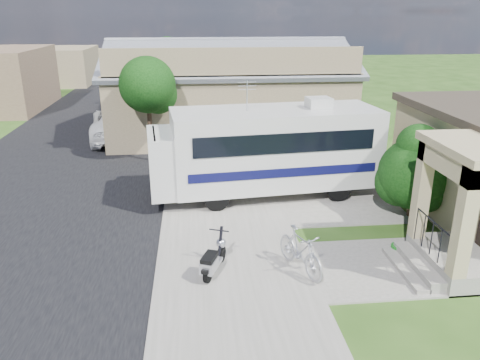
{
  "coord_description": "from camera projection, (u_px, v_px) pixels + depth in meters",
  "views": [
    {
      "loc": [
        -1.88,
        -11.29,
        6.31
      ],
      "look_at": [
        -0.5,
        2.5,
        1.3
      ],
      "focal_mm": 35.0,
      "sensor_mm": 36.0,
      "label": 1
    }
  ],
  "objects": [
    {
      "name": "motorhome",
      "position": [
        267.0,
        148.0,
        16.47
      ],
      "size": [
        8.21,
        3.29,
        4.1
      ],
      "rotation": [
        0.0,
        0.0,
        0.1
      ],
      "color": "#B8B8B4",
      "rests_on": "ground"
    },
    {
      "name": "street_slab",
      "position": [
        73.0,
        156.0,
        21.53
      ],
      "size": [
        9.0,
        80.0,
        0.02
      ],
      "primitive_type": "cube",
      "color": "black",
      "rests_on": "ground"
    },
    {
      "name": "ground",
      "position": [
        267.0,
        254.0,
        12.88
      ],
      "size": [
        120.0,
        120.0,
        0.0
      ],
      "primitive_type": "plane",
      "color": "#1F3D10"
    },
    {
      "name": "street_tree_c",
      "position": [
        169.0,
        53.0,
        37.72
      ],
      "size": [
        2.44,
        2.4,
        4.42
      ],
      "color": "black",
      "rests_on": "ground"
    },
    {
      "name": "street_tree_a",
      "position": [
        150.0,
        88.0,
        19.9
      ],
      "size": [
        2.44,
        2.4,
        4.58
      ],
      "color": "black",
      "rests_on": "ground"
    },
    {
      "name": "scooter",
      "position": [
        213.0,
        259.0,
        11.72
      ],
      "size": [
        0.81,
        1.46,
        1.0
      ],
      "rotation": [
        0.0,
        0.0,
        -0.38
      ],
      "color": "black",
      "rests_on": "ground"
    },
    {
      "name": "driveway_slab",
      "position": [
        288.0,
        192.0,
        17.23
      ],
      "size": [
        7.0,
        6.0,
        0.05
      ],
      "primitive_type": "cube",
      "color": "slate",
      "rests_on": "ground"
    },
    {
      "name": "street_tree_b",
      "position": [
        163.0,
        61.0,
        29.21
      ],
      "size": [
        2.44,
        2.4,
        4.73
      ],
      "color": "black",
      "rests_on": "ground"
    },
    {
      "name": "warehouse",
      "position": [
        228.0,
        96.0,
        25.28
      ],
      "size": [
        12.5,
        8.4,
        5.04
      ],
      "color": "#716347",
      "rests_on": "ground"
    },
    {
      "name": "pickup_truck",
      "position": [
        120.0,
        122.0,
        24.47
      ],
      "size": [
        3.57,
        6.36,
        1.68
      ],
      "primitive_type": "imported",
      "rotation": [
        0.0,
        0.0,
        3.28
      ],
      "color": "white",
      "rests_on": "ground"
    },
    {
      "name": "bicycle",
      "position": [
        300.0,
        253.0,
        11.79
      ],
      "size": [
        1.19,
        1.96,
        1.14
      ],
      "primitive_type": "imported",
      "rotation": [
        0.0,
        0.0,
        0.37
      ],
      "color": "#B5B5BD",
      "rests_on": "ground"
    },
    {
      "name": "garden_hose",
      "position": [
        399.0,
        249.0,
        12.94
      ],
      "size": [
        0.44,
        0.44,
        0.2
      ],
      "primitive_type": "cylinder",
      "color": "#146619",
      "rests_on": "ground"
    },
    {
      "name": "shrub",
      "position": [
        416.0,
        170.0,
        14.79
      ],
      "size": [
        2.51,
        2.4,
        3.08
      ],
      "color": "black",
      "rests_on": "ground"
    },
    {
      "name": "van",
      "position": [
        125.0,
        99.0,
        30.87
      ],
      "size": [
        3.45,
        6.18,
        1.69
      ],
      "primitive_type": "imported",
      "rotation": [
        0.0,
        0.0,
        0.19
      ],
      "color": "white",
      "rests_on": "ground"
    },
    {
      "name": "walk_slab",
      "position": [
        386.0,
        266.0,
        12.22
      ],
      "size": [
        4.0,
        3.0,
        0.05
      ],
      "primitive_type": "cube",
      "color": "slate",
      "rests_on": "ground"
    },
    {
      "name": "distant_bldg_near",
      "position": [
        48.0,
        66.0,
        42.74
      ],
      "size": [
        8.0,
        7.0,
        3.2
      ],
      "primitive_type": "cube",
      "color": "#716347",
      "rests_on": "ground"
    },
    {
      "name": "sidewalk_slab",
      "position": [
        214.0,
        152.0,
        22.14
      ],
      "size": [
        4.0,
        80.0,
        0.06
      ],
      "primitive_type": "cube",
      "color": "slate",
      "rests_on": "ground"
    }
  ]
}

